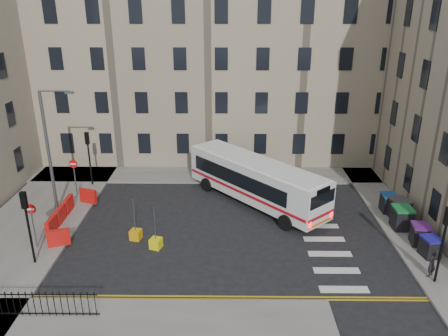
{
  "coord_description": "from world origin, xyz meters",
  "views": [
    {
      "loc": [
        -1.69,
        -23.79,
        13.26
      ],
      "look_at": [
        -1.97,
        2.65,
        3.0
      ],
      "focal_mm": 35.0,
      "sensor_mm": 36.0,
      "label": 1
    }
  ],
  "objects_px": {
    "wheelie_bin_b": "(420,234)",
    "bollard_chevron": "(156,243)",
    "wheelie_bin_a": "(430,247)",
    "bus": "(255,179)",
    "pedestrian": "(432,263)",
    "wheelie_bin_e": "(389,203)",
    "streetlamp": "(48,151)",
    "bollard_yellow": "(136,235)",
    "wheelie_bin_d": "(399,209)",
    "wheelie_bin_c": "(402,218)"
  },
  "relations": [
    {
      "from": "wheelie_bin_a",
      "to": "wheelie_bin_b",
      "type": "bearing_deg",
      "value": 82.13
    },
    {
      "from": "wheelie_bin_c",
      "to": "wheelie_bin_b",
      "type": "bearing_deg",
      "value": -78.18
    },
    {
      "from": "wheelie_bin_e",
      "to": "pedestrian",
      "type": "xyz_separation_m",
      "value": [
        -0.34,
        -7.26,
        0.15
      ]
    },
    {
      "from": "wheelie_bin_e",
      "to": "bollard_chevron",
      "type": "bearing_deg",
      "value": -162.66
    },
    {
      "from": "streetlamp",
      "to": "bus",
      "type": "distance_m",
      "value": 13.52
    },
    {
      "from": "bus",
      "to": "bollard_chevron",
      "type": "height_order",
      "value": "bus"
    },
    {
      "from": "wheelie_bin_e",
      "to": "wheelie_bin_a",
      "type": "bearing_deg",
      "value": -85.25
    },
    {
      "from": "bus",
      "to": "wheelie_bin_c",
      "type": "distance_m",
      "value": 9.53
    },
    {
      "from": "wheelie_bin_b",
      "to": "bollard_yellow",
      "type": "bearing_deg",
      "value": -173.95
    },
    {
      "from": "wheelie_bin_a",
      "to": "bollard_yellow",
      "type": "relative_size",
      "value": 1.92
    },
    {
      "from": "wheelie_bin_d",
      "to": "bus",
      "type": "bearing_deg",
      "value": 153.03
    },
    {
      "from": "streetlamp",
      "to": "pedestrian",
      "type": "xyz_separation_m",
      "value": [
        21.54,
        -7.05,
        -3.42
      ]
    },
    {
      "from": "bus",
      "to": "pedestrian",
      "type": "height_order",
      "value": "bus"
    },
    {
      "from": "wheelie_bin_b",
      "to": "wheelie_bin_e",
      "type": "bearing_deg",
      "value": 103.19
    },
    {
      "from": "wheelie_bin_d",
      "to": "bollard_chevron",
      "type": "bearing_deg",
      "value": -178.45
    },
    {
      "from": "wheelie_bin_b",
      "to": "wheelie_bin_d",
      "type": "bearing_deg",
      "value": 99.02
    },
    {
      "from": "wheelie_bin_d",
      "to": "wheelie_bin_e",
      "type": "bearing_deg",
      "value": 95.8
    },
    {
      "from": "streetlamp",
      "to": "wheelie_bin_d",
      "type": "xyz_separation_m",
      "value": [
        22.19,
        -0.8,
        -3.51
      ]
    },
    {
      "from": "wheelie_bin_b",
      "to": "wheelie_bin_c",
      "type": "distance_m",
      "value": 1.9
    },
    {
      "from": "bus",
      "to": "wheelie_bin_c",
      "type": "bearing_deg",
      "value": -64.65
    },
    {
      "from": "streetlamp",
      "to": "bollard_chevron",
      "type": "relative_size",
      "value": 13.57
    },
    {
      "from": "streetlamp",
      "to": "wheelie_bin_a",
      "type": "height_order",
      "value": "streetlamp"
    },
    {
      "from": "wheelie_bin_b",
      "to": "bus",
      "type": "bearing_deg",
      "value": 156.42
    },
    {
      "from": "bus",
      "to": "bollard_yellow",
      "type": "bearing_deg",
      "value": 173.15
    },
    {
      "from": "bus",
      "to": "pedestrian",
      "type": "distance_m",
      "value": 12.14
    },
    {
      "from": "wheelie_bin_a",
      "to": "wheelie_bin_e",
      "type": "height_order",
      "value": "wheelie_bin_e"
    },
    {
      "from": "pedestrian",
      "to": "bollard_yellow",
      "type": "height_order",
      "value": "pedestrian"
    },
    {
      "from": "streetlamp",
      "to": "wheelie_bin_b",
      "type": "xyz_separation_m",
      "value": [
        22.24,
        -3.91,
        -3.58
      ]
    },
    {
      "from": "wheelie_bin_a",
      "to": "wheelie_bin_b",
      "type": "xyz_separation_m",
      "value": [
        -0.05,
        1.26,
        0.05
      ]
    },
    {
      "from": "pedestrian",
      "to": "bollard_yellow",
      "type": "bearing_deg",
      "value": -54.15
    },
    {
      "from": "bus",
      "to": "pedestrian",
      "type": "relative_size",
      "value": 6.57
    },
    {
      "from": "wheelie_bin_c",
      "to": "pedestrian",
      "type": "bearing_deg",
      "value": -93.1
    },
    {
      "from": "wheelie_bin_e",
      "to": "wheelie_bin_b",
      "type": "bearing_deg",
      "value": -84.6
    },
    {
      "from": "wheelie_bin_e",
      "to": "streetlamp",
      "type": "bearing_deg",
      "value": -179.07
    },
    {
      "from": "wheelie_bin_d",
      "to": "wheelie_bin_e",
      "type": "height_order",
      "value": "wheelie_bin_d"
    },
    {
      "from": "wheelie_bin_b",
      "to": "bollard_chevron",
      "type": "bearing_deg",
      "value": -170.5
    },
    {
      "from": "bollard_yellow",
      "to": "bollard_chevron",
      "type": "bearing_deg",
      "value": -35.58
    },
    {
      "from": "wheelie_bin_e",
      "to": "pedestrian",
      "type": "distance_m",
      "value": 7.27
    },
    {
      "from": "streetlamp",
      "to": "bollard_yellow",
      "type": "xyz_separation_m",
      "value": [
        5.87,
        -3.31,
        -4.04
      ]
    },
    {
      "from": "wheelie_bin_a",
      "to": "wheelie_bin_d",
      "type": "bearing_deg",
      "value": 81.14
    },
    {
      "from": "wheelie_bin_c",
      "to": "bollard_chevron",
      "type": "bearing_deg",
      "value": -170.6
    },
    {
      "from": "streetlamp",
      "to": "bus",
      "type": "height_order",
      "value": "streetlamp"
    },
    {
      "from": "wheelie_bin_b",
      "to": "bollard_chevron",
      "type": "height_order",
      "value": "wheelie_bin_b"
    },
    {
      "from": "wheelie_bin_a",
      "to": "wheelie_bin_e",
      "type": "relative_size",
      "value": 0.95
    },
    {
      "from": "streetlamp",
      "to": "pedestrian",
      "type": "bearing_deg",
      "value": -18.11
    },
    {
      "from": "streetlamp",
      "to": "wheelie_bin_d",
      "type": "relative_size",
      "value": 5.84
    },
    {
      "from": "bus",
      "to": "bollard_chevron",
      "type": "xyz_separation_m",
      "value": [
        -5.96,
        -5.97,
        -1.46
      ]
    },
    {
      "from": "bus",
      "to": "wheelie_bin_a",
      "type": "height_order",
      "value": "bus"
    },
    {
      "from": "bus",
      "to": "wheelie_bin_b",
      "type": "height_order",
      "value": "bus"
    },
    {
      "from": "bus",
      "to": "wheelie_bin_b",
      "type": "bearing_deg",
      "value": -73.08
    }
  ]
}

